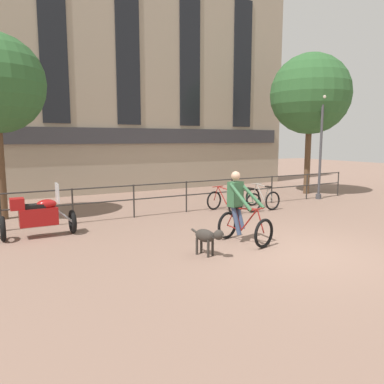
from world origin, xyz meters
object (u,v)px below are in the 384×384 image
Objects in this scene: cyclist_with_bike at (241,211)px; parked_bicycle_near_lamp at (225,202)px; parked_bicycle_mid_right at (262,198)px; parked_bicycle_mid_left at (244,200)px; dog at (208,236)px; street_lamp at (321,140)px; parked_motorcycle at (38,215)px.

cyclist_with_bike reaches higher than parked_bicycle_near_lamp.
parked_bicycle_mid_left is at bearing -2.26° from parked_bicycle_mid_right.
dog is 0.20× the size of street_lamp.
parked_motorcycle reaches higher than dog.
street_lamp is (4.17, 0.46, 2.05)m from parked_bicycle_mid_left.
street_lamp reaches higher than dog.
parked_bicycle_near_lamp is 1.08× the size of parked_bicycle_mid_left.
parked_bicycle_mid_right is at bearing 170.51° from parked_bicycle_near_lamp.
cyclist_with_bike is 0.40× the size of street_lamp.
dog is at bearing -170.16° from cyclist_with_bike.
cyclist_with_bike is at bearing 52.30° from parked_bicycle_near_lamp.
parked_bicycle_mid_right is (7.58, 0.44, -0.20)m from parked_motorcycle.
parked_motorcycle is 1.58× the size of parked_bicycle_mid_left.
parked_bicycle_mid_left is (6.76, 0.44, -0.20)m from parked_motorcycle.
street_lamp is at bearing 14.74° from cyclist_with_bike.
parked_bicycle_near_lamp is 1.06× the size of parked_bicycle_mid_right.
cyclist_with_bike is at bearing 3.12° from dog.
parked_motorcycle is at bearing 1.05° from parked_bicycle_mid_right.
parked_bicycle_mid_right is 3.95m from street_lamp.
parked_bicycle_near_lamp is at bearing -85.59° from parked_motorcycle.
cyclist_with_bike reaches higher than parked_bicycle_mid_right.
parked_bicycle_near_lamp is (1.75, 3.27, -0.41)m from cyclist_with_bike.
dog is at bearing 45.76° from parked_bicycle_mid_left.
cyclist_with_bike is 4.18m from parked_bicycle_mid_left.
street_lamp is (4.99, 0.46, 2.05)m from parked_bicycle_near_lamp.
parked_bicycle_mid_right is at bearing -86.50° from parked_motorcycle.
street_lamp is (6.74, 3.73, 1.64)m from cyclist_with_bike.
parked_bicycle_near_lamp is at bearing 30.99° from dog.
cyclist_with_bike is at bearing 41.69° from parked_bicycle_mid_right.
dog is 4.86m from parked_bicycle_near_lamp.
parked_bicycle_mid_left is (2.57, 3.27, -0.41)m from cyclist_with_bike.
cyclist_with_bike is 7.88m from street_lamp.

